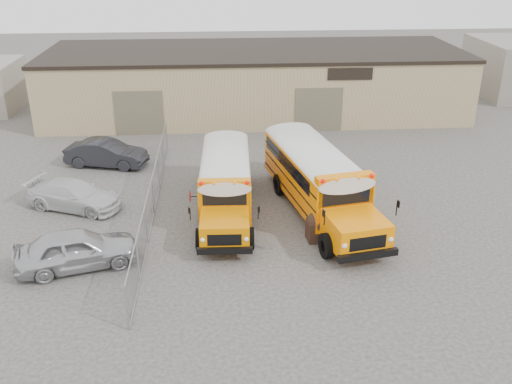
{
  "coord_description": "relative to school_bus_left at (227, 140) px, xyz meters",
  "views": [
    {
      "loc": [
        -2.78,
        -21.97,
        12.25
      ],
      "look_at": [
        -1.16,
        1.58,
        1.6
      ],
      "focal_mm": 40.0,
      "sensor_mm": 36.0,
      "label": 1
    }
  ],
  "objects": [
    {
      "name": "school_bus_left",
      "position": [
        0.0,
        0.0,
        0.0
      ],
      "size": [
        2.96,
        9.47,
        2.75
      ],
      "color": "orange",
      "rests_on": "ground"
    },
    {
      "name": "ground",
      "position": [
        2.35,
        -8.91,
        -1.59
      ],
      "size": [
        120.0,
        120.0,
        0.0
      ],
      "primitive_type": "plane",
      "color": "#383734",
      "rests_on": "ground"
    },
    {
      "name": "car_white",
      "position": [
        -7.57,
        -5.07,
        -0.9
      ],
      "size": [
        5.11,
        3.52,
        1.37
      ],
      "primitive_type": "imported",
      "rotation": [
        0.0,
        0.0,
        1.2
      ],
      "color": "silver",
      "rests_on": "ground"
    },
    {
      "name": "warehouse",
      "position": [
        2.34,
        11.09,
        0.78
      ],
      "size": [
        30.2,
        10.2,
        4.67
      ],
      "color": "tan",
      "rests_on": "ground"
    },
    {
      "name": "tarp_bundle",
      "position": [
        3.78,
        -9.09,
        -0.88
      ],
      "size": [
        1.02,
        1.02,
        1.39
      ],
      "color": "black",
      "rests_on": "ground"
    },
    {
      "name": "school_bus_right",
      "position": [
        2.99,
        0.26,
        0.2
      ],
      "size": [
        4.56,
        10.89,
        3.1
      ],
      "color": "#FF8000",
      "rests_on": "ground"
    },
    {
      "name": "chainlink_fence",
      "position": [
        -3.65,
        -5.91,
        -0.69
      ],
      "size": [
        0.07,
        18.07,
        1.81
      ],
      "color": "gray",
      "rests_on": "ground"
    },
    {
      "name": "car_dark",
      "position": [
        -6.95,
        0.53,
        -0.82
      ],
      "size": [
        4.91,
        2.69,
        1.54
      ],
      "primitive_type": "imported",
      "rotation": [
        0.0,
        0.0,
        1.33
      ],
      "color": "black",
      "rests_on": "ground"
    },
    {
      "name": "car_silver",
      "position": [
        -6.24,
        -10.63,
        -0.78
      ],
      "size": [
        5.12,
        3.14,
        1.63
      ],
      "primitive_type": "imported",
      "rotation": [
        0.0,
        0.0,
        1.84
      ],
      "color": "#B7B8BC",
      "rests_on": "ground"
    }
  ]
}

